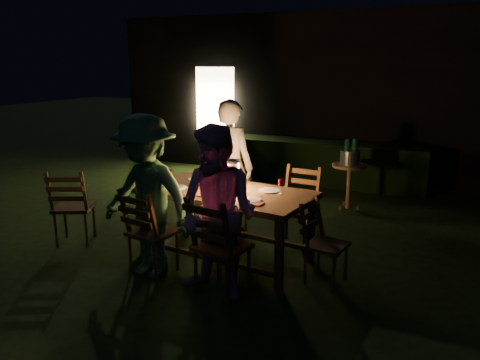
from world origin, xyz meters
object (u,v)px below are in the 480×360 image
at_px(chair_near_right, 221,263).
at_px(chair_spare, 74,220).
at_px(ice_bucket, 350,157).
at_px(person_house_side, 231,166).
at_px(bottle_bucket_b, 354,154).
at_px(side_table, 349,170).
at_px(person_opp_left, 147,197).
at_px(lantern, 231,176).
at_px(chair_near_left, 152,246).
at_px(chair_far_right, 296,222).
at_px(bottle_bucket_a, 346,154).
at_px(bottle_table, 207,176).
at_px(chair_end, 324,257).
at_px(chair_far_left, 229,210).
at_px(dining_table, 225,197).
at_px(person_opp_right, 218,214).

distance_m(chair_near_right, chair_spare, 2.34).
bearing_deg(ice_bucket, person_house_side, -127.77).
bearing_deg(bottle_bucket_b, side_table, -141.34).
relative_size(person_opp_left, lantern, 4.99).
distance_m(chair_near_left, side_table, 3.55).
height_order(chair_near_right, chair_far_right, chair_near_right).
bearing_deg(person_opp_left, chair_near_left, 90.82).
relative_size(lantern, bottle_bucket_a, 1.09).
relative_size(person_opp_left, bottle_bucket_b, 5.46).
xyz_separation_m(bottle_table, ice_bucket, (1.17, 2.48, -0.14)).
bearing_deg(bottle_table, lantern, 2.26).
relative_size(bottle_table, side_table, 0.39).
xyz_separation_m(lantern, ice_bucket, (0.87, 2.46, -0.16)).
bearing_deg(chair_far_right, lantern, 52.25).
bearing_deg(bottle_bucket_a, ice_bucket, 38.66).
height_order(person_opp_left, bottle_bucket_b, person_opp_left).
xyz_separation_m(chair_end, ice_bucket, (-0.30, 2.66, 0.55)).
bearing_deg(lantern, chair_far_left, 117.46).
height_order(chair_near_right, ice_bucket, chair_near_right).
height_order(chair_far_right, bottle_table, bottle_table).
distance_m(chair_near_left, bottle_bucket_a, 3.52).
height_order(chair_near_right, bottle_table, bottle_table).
xyz_separation_m(person_house_side, lantern, (0.40, -0.83, 0.09)).
xyz_separation_m(chair_near_left, chair_far_right, (1.19, 1.40, 0.00)).
bearing_deg(dining_table, lantern, 45.00).
relative_size(bottle_table, bottle_bucket_b, 0.88).
distance_m(bottle_table, bottle_bucket_a, 2.68).
relative_size(dining_table, chair_far_right, 2.04).
xyz_separation_m(dining_table, person_house_side, (-0.34, 0.87, 0.15)).
bearing_deg(dining_table, chair_near_right, -59.85).
relative_size(person_house_side, bottle_bucket_b, 5.61).
bearing_deg(person_opp_left, chair_near_right, 3.06).
distance_m(dining_table, chair_end, 1.32).
distance_m(dining_table, chair_spare, 2.03).
height_order(person_opp_right, bottle_bucket_a, person_opp_right).
height_order(chair_far_right, person_opp_right, person_opp_right).
height_order(person_opp_left, ice_bucket, person_opp_left).
bearing_deg(side_table, person_house_side, -127.77).
distance_m(chair_near_right, chair_far_right, 1.55).
xyz_separation_m(lantern, bottle_table, (-0.30, -0.01, -0.02)).
relative_size(person_opp_right, bottle_bucket_a, 5.32).
bearing_deg(dining_table, bottle_bucket_b, 76.26).
height_order(chair_far_left, person_opp_left, person_opp_left).
bearing_deg(chair_far_left, lantern, 130.66).
bearing_deg(side_table, person_opp_right, -99.77).
height_order(lantern, ice_bucket, lantern).
height_order(chair_end, bottle_bucket_b, bottle_bucket_b).
height_order(dining_table, bottle_bucket_b, bottle_bucket_b).
bearing_deg(ice_bucket, person_opp_right, -99.77).
relative_size(chair_far_right, chair_spare, 1.00).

